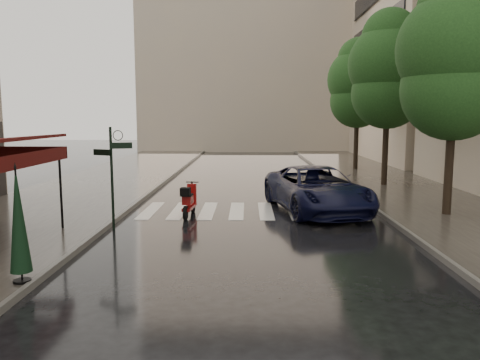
{
  "coord_description": "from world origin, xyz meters",
  "views": [
    {
      "loc": [
        2.83,
        -10.71,
        3.37
      ],
      "look_at": [
        2.59,
        4.0,
        1.4
      ],
      "focal_mm": 35.0,
      "sensor_mm": 36.0,
      "label": 1
    }
  ],
  "objects": [
    {
      "name": "parked_car",
      "position": [
        5.33,
        5.99,
        0.81
      ],
      "size": [
        3.81,
        6.24,
        1.62
      ],
      "primitive_type": "imported",
      "rotation": [
        0.0,
        0.0,
        0.2
      ],
      "color": "black",
      "rests_on": "ground"
    },
    {
      "name": "tree_mid",
      "position": [
        9.5,
        12.0,
        5.59
      ],
      "size": [
        3.8,
        3.8,
        8.34
      ],
      "color": "black",
      "rests_on": "sidewalk_far"
    },
    {
      "name": "curb_far",
      "position": [
        7.45,
        12.0,
        0.07
      ],
      "size": [
        0.12,
        60.0,
        0.16
      ],
      "primitive_type": "cube",
      "color": "#595651",
      "rests_on": "ground"
    },
    {
      "name": "haussmann_far",
      "position": [
        16.5,
        26.0,
        9.25
      ],
      "size": [
        8.0,
        16.0,
        18.5
      ],
      "primitive_type": "cube",
      "color": "#BFAC92",
      "rests_on": "ground"
    },
    {
      "name": "backdrop_building",
      "position": [
        3.0,
        38.0,
        10.0
      ],
      "size": [
        22.0,
        6.0,
        20.0
      ],
      "primitive_type": "cube",
      "color": "#BFAC92",
      "rests_on": "ground"
    },
    {
      "name": "tree_near",
      "position": [
        9.6,
        5.0,
        5.32
      ],
      "size": [
        3.8,
        3.8,
        7.99
      ],
      "color": "black",
      "rests_on": "sidewalk_far"
    },
    {
      "name": "parasol_front",
      "position": [
        -1.65,
        -1.83,
        1.38
      ],
      "size": [
        0.42,
        0.42,
        2.33
      ],
      "color": "black",
      "rests_on": "sidewalk_near"
    },
    {
      "name": "signpost",
      "position": [
        -1.19,
        3.0,
        1.83
      ],
      "size": [
        1.17,
        0.29,
        3.1
      ],
      "color": "black",
      "rests_on": "ground"
    },
    {
      "name": "sidewalk_near",
      "position": [
        -4.5,
        12.0,
        0.06
      ],
      "size": [
        6.0,
        60.0,
        0.12
      ],
      "primitive_type": "cube",
      "color": "#38332D",
      "rests_on": "ground"
    },
    {
      "name": "tree_far",
      "position": [
        9.7,
        19.0,
        5.46
      ],
      "size": [
        3.8,
        3.8,
        8.16
      ],
      "color": "black",
      "rests_on": "sidewalk_far"
    },
    {
      "name": "crosswalk",
      "position": [
        2.98,
        6.0,
        0.01
      ],
      "size": [
        7.85,
        3.2,
        0.01
      ],
      "color": "silver",
      "rests_on": "ground"
    },
    {
      "name": "scooter",
      "position": [
        0.83,
        5.0,
        0.52
      ],
      "size": [
        0.49,
        1.71,
        1.12
      ],
      "rotation": [
        0.0,
        0.0,
        -0.08
      ],
      "color": "black",
      "rests_on": "ground"
    },
    {
      "name": "sidewalk_far",
      "position": [
        10.25,
        12.0,
        0.06
      ],
      "size": [
        5.5,
        60.0,
        0.12
      ],
      "primitive_type": "cube",
      "color": "#38332D",
      "rests_on": "ground"
    },
    {
      "name": "ground",
      "position": [
        0.0,
        0.0,
        0.0
      ],
      "size": [
        120.0,
        120.0,
        0.0
      ],
      "primitive_type": "plane",
      "color": "black",
      "rests_on": "ground"
    },
    {
      "name": "curb_near",
      "position": [
        -1.45,
        12.0,
        0.07
      ],
      "size": [
        0.12,
        60.0,
        0.16
      ],
      "primitive_type": "cube",
      "color": "#595651",
      "rests_on": "ground"
    }
  ]
}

